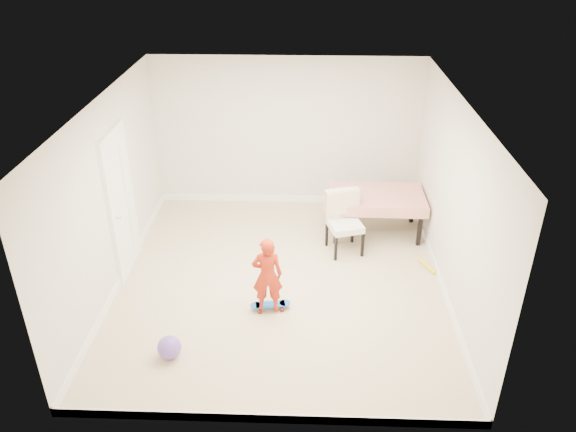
{
  "coord_description": "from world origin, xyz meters",
  "views": [
    {
      "loc": [
        0.34,
        -6.52,
        4.61
      ],
      "look_at": [
        0.1,
        0.2,
        0.95
      ],
      "focal_mm": 35.0,
      "sensor_mm": 36.0,
      "label": 1
    }
  ],
  "objects_px": {
    "dining_table": "(376,213)",
    "skateboard": "(270,306)",
    "child": "(267,278)",
    "balloon": "(169,347)",
    "dining_chair": "(345,224)"
  },
  "relations": [
    {
      "from": "dining_table",
      "to": "skateboard",
      "type": "xyz_separation_m",
      "value": [
        -1.57,
        -2.08,
        -0.3
      ]
    },
    {
      "from": "dining_table",
      "to": "skateboard",
      "type": "distance_m",
      "value": 2.62
    },
    {
      "from": "skateboard",
      "to": "balloon",
      "type": "distance_m",
      "value": 1.47
    },
    {
      "from": "child",
      "to": "balloon",
      "type": "relative_size",
      "value": 3.81
    },
    {
      "from": "dining_table",
      "to": "child",
      "type": "relative_size",
      "value": 1.39
    },
    {
      "from": "skateboard",
      "to": "dining_chair",
      "type": "bearing_deg",
      "value": 45.55
    },
    {
      "from": "dining_table",
      "to": "child",
      "type": "distance_m",
      "value": 2.67
    },
    {
      "from": "dining_chair",
      "to": "skateboard",
      "type": "height_order",
      "value": "dining_chair"
    },
    {
      "from": "dining_table",
      "to": "child",
      "type": "xyz_separation_m",
      "value": [
        -1.6,
        -2.13,
        0.19
      ]
    },
    {
      "from": "balloon",
      "to": "skateboard",
      "type": "bearing_deg",
      "value": 40.18
    },
    {
      "from": "dining_table",
      "to": "child",
      "type": "height_order",
      "value": "child"
    },
    {
      "from": "child",
      "to": "balloon",
      "type": "distance_m",
      "value": 1.46
    },
    {
      "from": "skateboard",
      "to": "child",
      "type": "distance_m",
      "value": 0.5
    },
    {
      "from": "dining_chair",
      "to": "balloon",
      "type": "distance_m",
      "value": 3.26
    },
    {
      "from": "skateboard",
      "to": "child",
      "type": "relative_size",
      "value": 0.5
    }
  ]
}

